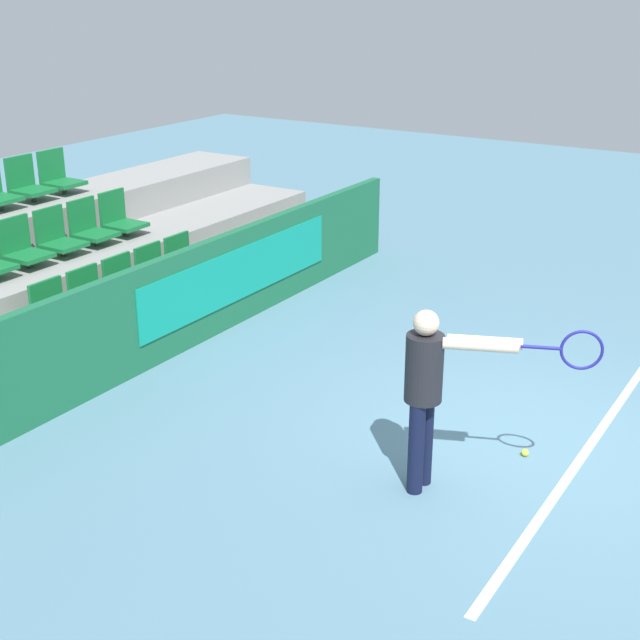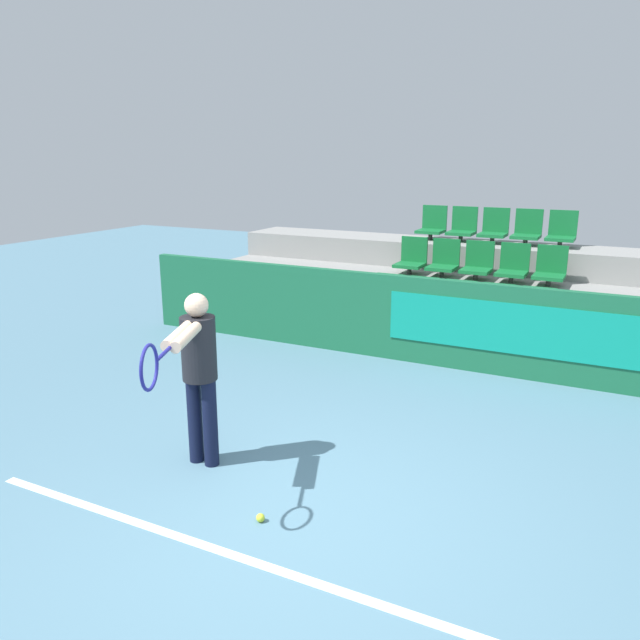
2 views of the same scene
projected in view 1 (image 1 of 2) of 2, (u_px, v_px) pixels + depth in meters
ground_plane at (524, 445)px, 8.00m from camera, size 30.00×30.00×0.00m
court_baseline at (580, 459)px, 7.75m from camera, size 4.87×0.08×0.01m
barrier_wall at (178, 303)px, 9.81m from camera, size 9.15×0.14×1.14m
bleacher_tier_front at (138, 324)px, 10.22m from camera, size 8.75×1.05×0.42m
bleacher_tier_middle at (71, 290)px, 10.66m from camera, size 8.75×1.05×0.84m
bleacher_tier_back at (10, 260)px, 11.10m from camera, size 8.75×1.05×1.26m
stadium_chair_0 at (56, 313)px, 9.30m from camera, size 0.43×0.45×0.56m
stadium_chair_1 at (92, 299)px, 9.72m from camera, size 0.43×0.45×0.56m
stadium_chair_2 at (126, 286)px, 10.13m from camera, size 0.43×0.45×0.56m
stadium_chair_3 at (157, 274)px, 10.54m from camera, size 0.43×0.45×0.56m
stadium_chair_4 at (185, 262)px, 10.95m from camera, size 0.43×0.45×0.56m
stadium_chair_6 at (22, 248)px, 10.08m from camera, size 0.43×0.45×0.56m
stadium_chair_7 at (58, 237)px, 10.49m from camera, size 0.43×0.45×0.56m
stadium_chair_8 at (90, 227)px, 10.91m from camera, size 0.43×0.45×0.56m
stadium_chair_9 at (120, 218)px, 11.32m from camera, size 0.43×0.45×0.56m
stadium_chair_13 at (28, 183)px, 11.27m from camera, size 0.43×0.45×0.56m
stadium_chair_14 at (59, 176)px, 11.68m from camera, size 0.43×0.45×0.56m
tennis_player at (433, 383)px, 6.99m from camera, size 0.66×1.39×1.55m
tennis_ball at (525, 453)px, 7.80m from camera, size 0.07×0.07×0.07m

